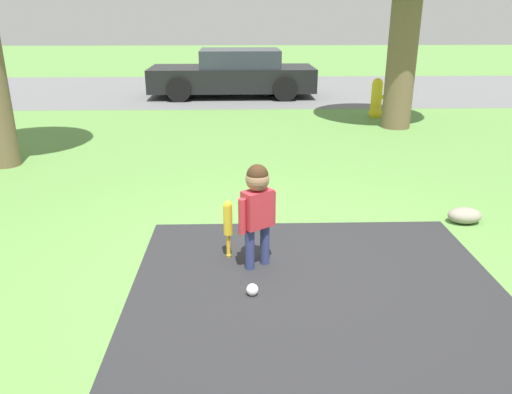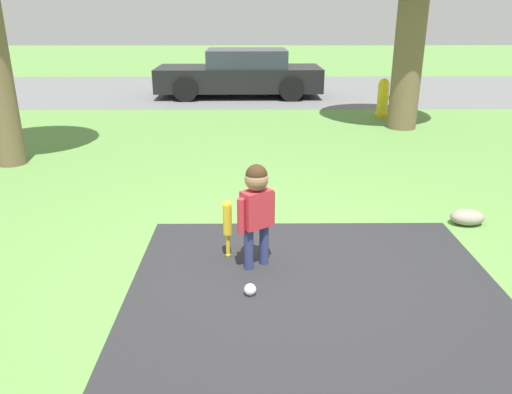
{
  "view_description": "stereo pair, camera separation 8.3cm",
  "coord_description": "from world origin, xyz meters",
  "px_view_note": "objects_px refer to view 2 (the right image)",
  "views": [
    {
      "loc": [
        -0.31,
        -3.77,
        2.08
      ],
      "look_at": [
        -0.19,
        0.48,
        0.49
      ],
      "focal_mm": 35.0,
      "sensor_mm": 36.0,
      "label": 1
    },
    {
      "loc": [
        -0.23,
        -3.77,
        2.08
      ],
      "look_at": [
        -0.19,
        0.48,
        0.49
      ],
      "focal_mm": 35.0,
      "sensor_mm": 36.0,
      "label": 2
    }
  ],
  "objects_px": {
    "sports_ball": "(250,290)",
    "fire_hydrant": "(383,99)",
    "parked_car": "(241,74)",
    "child": "(256,202)",
    "baseball_bat": "(227,221)"
  },
  "relations": [
    {
      "from": "child",
      "to": "sports_ball",
      "type": "relative_size",
      "value": 9.63
    },
    {
      "from": "fire_hydrant",
      "to": "parked_car",
      "type": "distance_m",
      "value": 4.13
    },
    {
      "from": "baseball_bat",
      "to": "fire_hydrant",
      "type": "height_order",
      "value": "fire_hydrant"
    },
    {
      "from": "baseball_bat",
      "to": "parked_car",
      "type": "distance_m",
      "value": 9.11
    },
    {
      "from": "parked_car",
      "to": "baseball_bat",
      "type": "bearing_deg",
      "value": 89.69
    },
    {
      "from": "child",
      "to": "parked_car",
      "type": "distance_m",
      "value": 9.29
    },
    {
      "from": "sports_ball",
      "to": "fire_hydrant",
      "type": "xyz_separation_m",
      "value": [
        2.72,
        6.89,
        0.35
      ]
    },
    {
      "from": "baseball_bat",
      "to": "sports_ball",
      "type": "height_order",
      "value": "baseball_bat"
    },
    {
      "from": "child",
      "to": "baseball_bat",
      "type": "xyz_separation_m",
      "value": [
        -0.25,
        0.17,
        -0.25
      ]
    },
    {
      "from": "child",
      "to": "fire_hydrant",
      "type": "height_order",
      "value": "child"
    },
    {
      "from": "sports_ball",
      "to": "parked_car",
      "type": "relative_size",
      "value": 0.02
    },
    {
      "from": "sports_ball",
      "to": "fire_hydrant",
      "type": "bearing_deg",
      "value": 68.48
    },
    {
      "from": "sports_ball",
      "to": "parked_car",
      "type": "bearing_deg",
      "value": 91.52
    },
    {
      "from": "child",
      "to": "fire_hydrant",
      "type": "distance_m",
      "value": 6.95
    },
    {
      "from": "child",
      "to": "fire_hydrant",
      "type": "bearing_deg",
      "value": 32.21
    }
  ]
}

